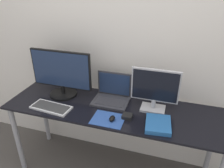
% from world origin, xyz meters
% --- Properties ---
extents(wall_back, '(7.00, 0.05, 2.50)m').
position_xyz_m(wall_back, '(0.00, 0.64, 1.25)').
color(wall_back, silver).
rests_on(wall_back, ground_plane).
extents(desk, '(1.89, 0.58, 0.77)m').
position_xyz_m(desk, '(0.00, 0.29, 0.66)').
color(desk, black).
rests_on(desk, ground_plane).
extents(monitor_left, '(0.58, 0.25, 0.44)m').
position_xyz_m(monitor_left, '(-0.52, 0.37, 0.99)').
color(monitor_left, black).
rests_on(monitor_left, desk).
extents(monitor_right, '(0.39, 0.14, 0.37)m').
position_xyz_m(monitor_right, '(0.34, 0.37, 0.96)').
color(monitor_right, '#B2B2B7').
rests_on(monitor_right, desk).
extents(laptop, '(0.32, 0.24, 0.25)m').
position_xyz_m(laptop, '(-0.04, 0.42, 0.83)').
color(laptop, '#333338').
rests_on(laptop, desk).
extents(keyboard, '(0.36, 0.18, 0.02)m').
position_xyz_m(keyboard, '(-0.51, 0.12, 0.78)').
color(keyboard, silver).
rests_on(keyboard, desk).
extents(mousepad, '(0.26, 0.20, 0.00)m').
position_xyz_m(mousepad, '(0.02, 0.11, 0.77)').
color(mousepad, '#2D519E').
rests_on(mousepad, desk).
extents(mouse, '(0.04, 0.07, 0.03)m').
position_xyz_m(mouse, '(0.05, 0.11, 0.79)').
color(mouse, black).
rests_on(mouse, mousepad).
extents(book, '(0.21, 0.25, 0.03)m').
position_xyz_m(book, '(0.41, 0.15, 0.79)').
color(book, '#235B9E').
rests_on(book, desk).
extents(power_brick, '(0.08, 0.07, 0.03)m').
position_xyz_m(power_brick, '(0.16, 0.18, 0.79)').
color(power_brick, black).
rests_on(power_brick, desk).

